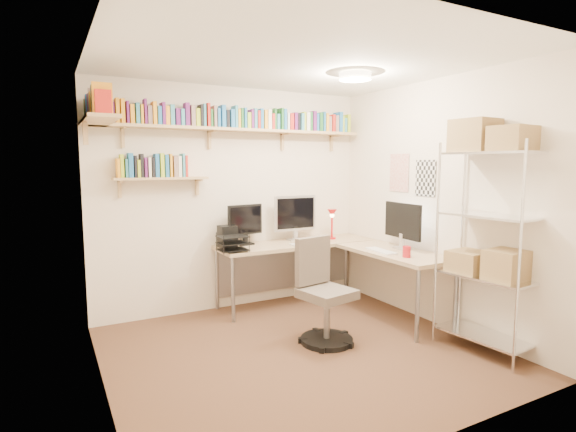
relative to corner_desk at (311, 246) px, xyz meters
name	(u,v)px	position (x,y,z in m)	size (l,w,h in m)	color
ground	(300,351)	(-0.70, -0.97, -0.73)	(3.20, 3.20, 0.00)	#4C3620
room_shell	(301,176)	(-0.69, -0.97, 0.82)	(3.24, 3.04, 2.52)	beige
wall_shelves	(204,127)	(-1.11, 0.33, 1.30)	(3.12, 1.09, 0.80)	tan
corner_desk	(311,246)	(0.00, 0.00, 0.00)	(1.96, 1.91, 1.27)	tan
office_chair	(323,299)	(-0.39, -0.86, -0.32)	(0.52, 0.52, 0.97)	black
wire_rack	(488,205)	(0.72, -1.72, 0.57)	(0.46, 0.83, 2.03)	silver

